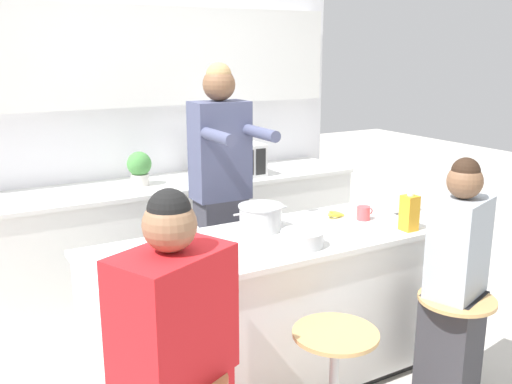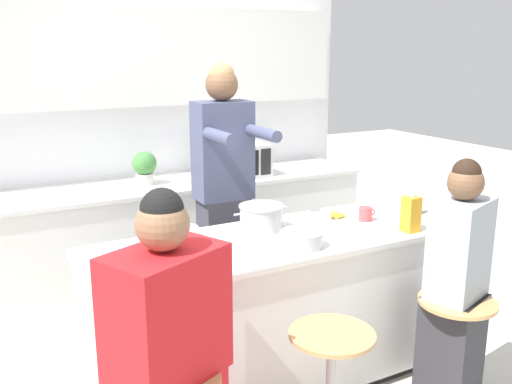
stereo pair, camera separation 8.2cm
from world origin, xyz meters
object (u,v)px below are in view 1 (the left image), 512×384
(cooking_pot, at_px, (261,217))
(coffee_cup_near, at_px, (364,213))
(fruit_bowl, at_px, (178,234))
(bar_stool_rightmost, at_px, (453,346))
(kitchen_island, at_px, (263,314))
(microwave, at_px, (230,160))
(person_wrapped_blanket, at_px, (175,372))
(potted_plant, at_px, (139,167))
(person_seated_near, at_px, (454,295))
(juice_carton, at_px, (409,213))
(person_cooking, at_px, (221,202))
(banana_bunch, at_px, (334,214))

(cooking_pot, bearing_deg, coffee_cup_near, -12.37)
(fruit_bowl, bearing_deg, bar_stool_rightmost, -37.54)
(cooking_pot, height_order, coffee_cup_near, cooking_pot)
(kitchen_island, height_order, microwave, microwave)
(bar_stool_rightmost, distance_m, cooking_pot, 1.23)
(microwave, bearing_deg, person_wrapped_blanket, -122.45)
(microwave, distance_m, potted_plant, 0.75)
(person_seated_near, bearing_deg, bar_stool_rightmost, -143.29)
(kitchen_island, xyz_separation_m, microwave, (0.59, 1.52, 0.57))
(cooking_pot, xyz_separation_m, juice_carton, (0.72, -0.43, 0.03))
(kitchen_island, bearing_deg, person_wrapped_blanket, -140.76)
(person_wrapped_blanket, relative_size, microwave, 2.88)
(microwave, xyz_separation_m, potted_plant, (-0.75, 0.04, 0.01))
(microwave, bearing_deg, juice_carton, -83.42)
(person_cooking, relative_size, person_wrapped_blanket, 1.29)
(kitchen_island, bearing_deg, cooking_pot, 63.22)
(fruit_bowl, bearing_deg, person_cooking, 43.90)
(banana_bunch, distance_m, juice_carton, 0.47)
(person_seated_near, distance_m, potted_plant, 2.41)
(person_seated_near, bearing_deg, fruit_bowl, 125.47)
(coffee_cup_near, distance_m, potted_plant, 1.77)
(potted_plant, bearing_deg, juice_carton, -62.45)
(fruit_bowl, bearing_deg, potted_plant, 79.51)
(banana_bunch, bearing_deg, microwave, 89.86)
(bar_stool_rightmost, bearing_deg, person_wrapped_blanket, 178.43)
(person_wrapped_blanket, relative_size, potted_plant, 5.43)
(person_wrapped_blanket, distance_m, coffee_cup_near, 1.64)
(bar_stool_rightmost, distance_m, potted_plant, 2.50)
(potted_plant, bearing_deg, bar_stool_rightmost, -67.61)
(person_cooking, distance_m, microwave, 0.95)
(coffee_cup_near, bearing_deg, juice_carton, -73.47)
(person_seated_near, bearing_deg, coffee_cup_near, 78.08)
(person_wrapped_blanket, bearing_deg, kitchen_island, 15.16)
(person_wrapped_blanket, xyz_separation_m, potted_plant, (0.62, 2.18, 0.36))
(kitchen_island, xyz_separation_m, potted_plant, (-0.15, 1.56, 0.58))
(bar_stool_rightmost, height_order, person_cooking, person_cooking)
(banana_bunch, bearing_deg, kitchen_island, -166.39)
(cooking_pot, height_order, banana_bunch, cooking_pot)
(cooking_pot, bearing_deg, banana_bunch, -1.86)
(person_cooking, xyz_separation_m, banana_bunch, (0.48, -0.57, -0.01))
(bar_stool_rightmost, xyz_separation_m, microwave, (-0.17, 2.19, 0.65))
(person_wrapped_blanket, xyz_separation_m, cooking_pot, (0.85, 0.79, 0.30))
(juice_carton, bearing_deg, coffee_cup_near, 106.53)
(kitchen_island, bearing_deg, fruit_bowl, 150.48)
(person_cooking, distance_m, coffee_cup_near, 0.92)
(person_seated_near, xyz_separation_m, coffee_cup_near, (-0.08, 0.65, 0.30))
(kitchen_island, xyz_separation_m, person_wrapped_blanket, (-0.77, -0.63, 0.21))
(coffee_cup_near, bearing_deg, person_cooking, 131.42)
(person_cooking, bearing_deg, banana_bunch, -48.25)
(person_cooking, bearing_deg, cooking_pot, -91.54)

